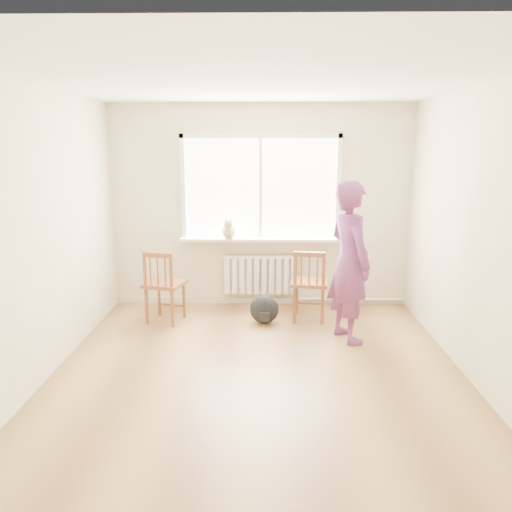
{
  "coord_description": "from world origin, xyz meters",
  "views": [
    {
      "loc": [
        0.07,
        -4.42,
        2.19
      ],
      "look_at": [
        -0.04,
        1.2,
        0.91
      ],
      "focal_mm": 35.0,
      "sensor_mm": 36.0,
      "label": 1
    }
  ],
  "objects_px": {
    "cat": "(229,230)",
    "backpack": "(264,309)",
    "person": "(349,262)",
    "chair_left": "(163,286)",
    "chair_right": "(309,285)"
  },
  "relations": [
    {
      "from": "cat",
      "to": "backpack",
      "type": "distance_m",
      "value": 1.18
    },
    {
      "from": "person",
      "to": "chair_left",
      "type": "bearing_deg",
      "value": 55.52
    },
    {
      "from": "person",
      "to": "cat",
      "type": "height_order",
      "value": "person"
    },
    {
      "from": "chair_right",
      "to": "cat",
      "type": "height_order",
      "value": "cat"
    },
    {
      "from": "chair_right",
      "to": "person",
      "type": "distance_m",
      "value": 0.84
    },
    {
      "from": "chair_right",
      "to": "cat",
      "type": "bearing_deg",
      "value": -18.29
    },
    {
      "from": "chair_left",
      "to": "backpack",
      "type": "distance_m",
      "value": 1.28
    },
    {
      "from": "chair_left",
      "to": "chair_right",
      "type": "height_order",
      "value": "chair_left"
    },
    {
      "from": "chair_right",
      "to": "cat",
      "type": "xyz_separation_m",
      "value": [
        -1.03,
        0.49,
        0.62
      ]
    },
    {
      "from": "chair_left",
      "to": "person",
      "type": "relative_size",
      "value": 0.51
    },
    {
      "from": "chair_left",
      "to": "person",
      "type": "distance_m",
      "value": 2.29
    },
    {
      "from": "cat",
      "to": "person",
      "type": "bearing_deg",
      "value": -38.33
    },
    {
      "from": "chair_left",
      "to": "person",
      "type": "xyz_separation_m",
      "value": [
        2.19,
        -0.5,
        0.44
      ]
    },
    {
      "from": "chair_right",
      "to": "person",
      "type": "height_order",
      "value": "person"
    },
    {
      "from": "cat",
      "to": "chair_left",
      "type": "bearing_deg",
      "value": -143.5
    }
  ]
}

